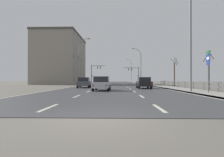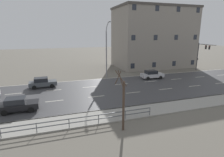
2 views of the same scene
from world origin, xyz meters
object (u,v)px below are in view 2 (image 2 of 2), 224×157
(traffic_signal_left, at_px, (202,52))
(car_near_left, at_px, (152,74))
(car_far_left, at_px, (43,82))
(street_lamp_left_bank, at_px, (107,51))
(car_far_right, at_px, (18,104))
(brick_building, at_px, (153,37))

(traffic_signal_left, height_order, car_near_left, traffic_signal_left)
(traffic_signal_left, distance_m, car_far_left, 32.91)
(street_lamp_left_bank, bearing_deg, car_far_left, -75.17)
(traffic_signal_left, distance_m, car_far_right, 36.71)
(car_far_left, relative_size, car_far_right, 1.02)
(street_lamp_left_bank, xyz_separation_m, traffic_signal_left, (0.65, 21.30, -0.79))
(car_far_right, relative_size, car_near_left, 0.98)
(car_far_left, bearing_deg, brick_building, 111.43)
(street_lamp_left_bank, relative_size, car_near_left, 2.44)
(street_lamp_left_bank, height_order, car_near_left, street_lamp_left_bank)
(car_near_left, bearing_deg, brick_building, 153.42)
(street_lamp_left_bank, height_order, car_far_right, street_lamp_left_bank)
(car_near_left, relative_size, brick_building, 0.23)
(car_near_left, height_order, brick_building, brick_building)
(street_lamp_left_bank, relative_size, brick_building, 0.55)
(car_far_right, bearing_deg, street_lamp_left_bank, 131.15)
(street_lamp_left_bank, xyz_separation_m, car_far_right, (11.76, -13.52, -4.19))
(car_far_left, height_order, brick_building, brick_building)
(traffic_signal_left, relative_size, car_far_left, 1.47)
(car_far_left, distance_m, car_near_left, 19.10)
(traffic_signal_left, relative_size, brick_building, 0.33)
(street_lamp_left_bank, xyz_separation_m, car_far_left, (3.00, -11.34, -4.19))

